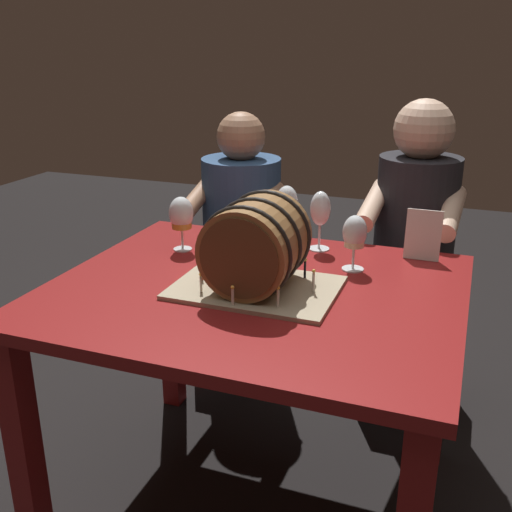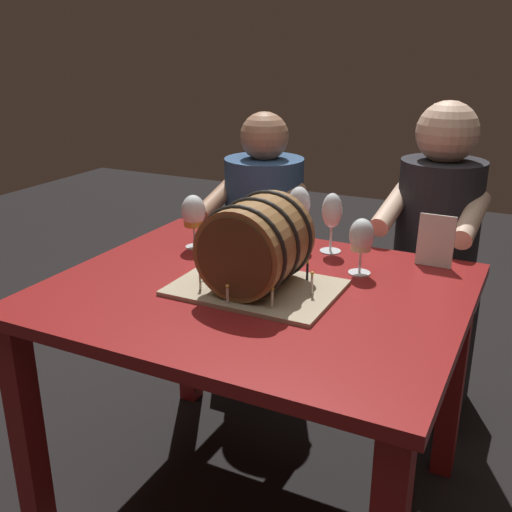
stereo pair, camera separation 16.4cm
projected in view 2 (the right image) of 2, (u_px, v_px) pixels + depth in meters
ground_plane at (256, 500)px, 1.96m from camera, size 8.00×8.00×0.00m
dining_table at (256, 324)px, 1.74m from camera, size 1.15×0.96×0.75m
barrel_cake at (256, 248)px, 1.64m from camera, size 0.45×0.32×0.27m
wine_glass_amber at (193, 213)px, 1.98m from camera, size 0.08×0.08×0.18m
wine_glass_white at (361, 238)px, 1.76m from camera, size 0.07×0.07×0.17m
wine_glass_red at (299, 207)px, 1.98m from camera, size 0.08×0.08×0.21m
wine_glass_empty at (332, 212)px, 1.94m from camera, size 0.07×0.07×0.20m
menu_card at (436, 241)px, 1.83m from camera, size 0.11×0.03×0.16m
person_seated_left at (263, 259)px, 2.59m from camera, size 0.38×0.47×1.14m
person_seated_right at (431, 281)px, 2.28m from camera, size 0.36×0.46×1.22m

